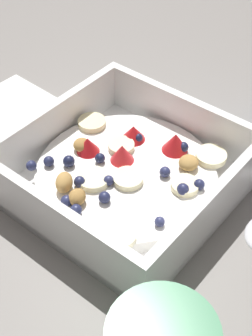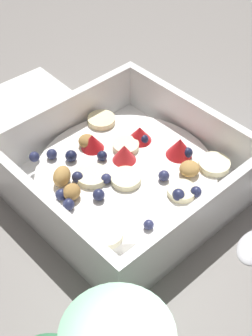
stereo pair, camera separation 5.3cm
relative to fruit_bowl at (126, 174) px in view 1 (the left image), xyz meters
name	(u,v)px [view 1 (the left image)]	position (x,y,z in m)	size (l,w,h in m)	color
ground_plane	(140,187)	(0.01, 0.01, -0.02)	(2.40, 2.40, 0.00)	gray
fruit_bowl	(126,174)	(0.00, 0.00, 0.00)	(0.22, 0.22, 0.07)	white
folded_napkin	(9,111)	(-0.20, 0.01, -0.02)	(0.12, 0.12, 0.01)	white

